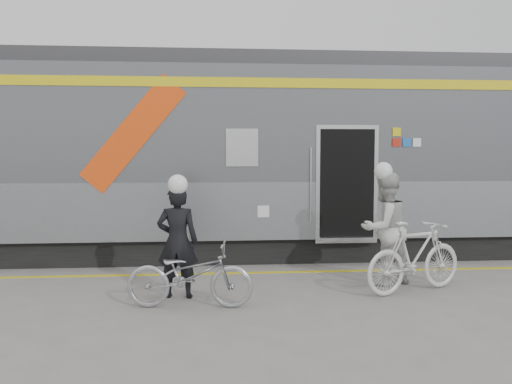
{
  "coord_description": "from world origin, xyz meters",
  "views": [
    {
      "loc": [
        -0.43,
        -7.4,
        2.18
      ],
      "look_at": [
        0.34,
        1.6,
        1.5
      ],
      "focal_mm": 38.0,
      "sensor_mm": 36.0,
      "label": 1
    }
  ],
  "objects": [
    {
      "name": "ground",
      "position": [
        0.0,
        0.0,
        0.0
      ],
      "size": [
        90.0,
        90.0,
        0.0
      ],
      "primitive_type": "plane",
      "color": "slate",
      "rests_on": "ground"
    },
    {
      "name": "train",
      "position": [
        -0.02,
        4.19,
        2.05
      ],
      "size": [
        24.0,
        3.17,
        4.1
      ],
      "color": "black",
      "rests_on": "ground"
    },
    {
      "name": "woman",
      "position": [
        2.42,
        1.17,
        0.92
      ],
      "size": [
        1.09,
        0.99,
        1.84
      ],
      "primitive_type": "imported",
      "rotation": [
        0.0,
        0.0,
        3.54
      ],
      "color": "beige",
      "rests_on": "ground"
    },
    {
      "name": "bicycle_left",
      "position": [
        -0.71,
        0.08,
        0.46
      ],
      "size": [
        1.81,
        0.79,
        0.92
      ],
      "primitive_type": "imported",
      "rotation": [
        0.0,
        0.0,
        1.47
      ],
      "color": "#9D9EA4",
      "rests_on": "ground"
    },
    {
      "name": "helmet_man",
      "position": [
        -0.91,
        0.63,
        1.82
      ],
      "size": [
        0.29,
        0.29,
        0.29
      ],
      "primitive_type": "sphere",
      "color": "white",
      "rests_on": "man"
    },
    {
      "name": "helmet_woman",
      "position": [
        2.42,
        1.17,
        1.99
      ],
      "size": [
        0.29,
        0.29,
        0.29
      ],
      "primitive_type": "sphere",
      "color": "white",
      "rests_on": "woman"
    },
    {
      "name": "bicycle_right",
      "position": [
        2.72,
        0.62,
        0.56
      ],
      "size": [
        1.91,
        1.2,
        1.12
      ],
      "primitive_type": "imported",
      "rotation": [
        0.0,
        0.0,
        1.97
      ],
      "color": "silver",
      "rests_on": "ground"
    },
    {
      "name": "man",
      "position": [
        -0.91,
        0.63,
        0.84
      ],
      "size": [
        0.65,
        0.46,
        1.68
      ],
      "primitive_type": "imported",
      "rotation": [
        0.0,
        0.0,
        3.04
      ],
      "color": "black",
      "rests_on": "ground"
    },
    {
      "name": "safety_strip",
      "position": [
        0.0,
        2.15,
        0.0
      ],
      "size": [
        24.0,
        0.12,
        0.01
      ],
      "primitive_type": "cube",
      "color": "gold",
      "rests_on": "ground"
    }
  ]
}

